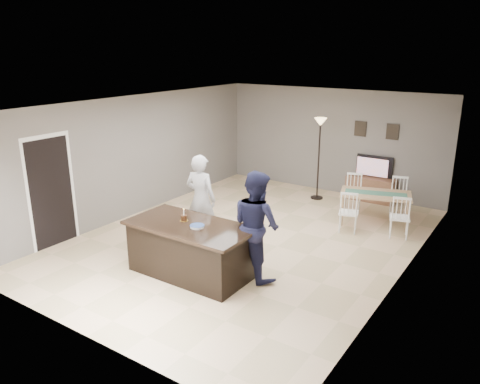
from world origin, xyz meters
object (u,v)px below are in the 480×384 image
Objects in this scene: woman at (201,199)px; floor_lamp at (320,137)px; kitchen_island at (191,249)px; man at (256,225)px; plate_stack at (197,226)px; tv_console at (370,189)px; birthday_cake at (184,218)px; television at (373,167)px; dining_table at (375,198)px.

floor_lamp is (0.74, 3.80, 0.71)m from woman.
kitchen_island is 1.17× the size of man.
plate_stack reaches higher than kitchen_island.
kitchen_island is at bearing 116.01° from woman.
man reaches higher than plate_stack.
floor_lamp is (-1.19, -0.57, 1.29)m from tv_console.
man is 1.24m from birthday_cake.
man reaches higher than tv_console.
floor_lamp reaches higher than plate_stack.
tv_console is 0.68× the size of woman.
kitchen_island is 2.35× the size of television.
television is at bearing -72.78° from man.
television is 3.80× the size of plate_stack.
woman is 8.11× the size of birthday_cake.
woman reaches higher than tv_console.
television is at bearing 77.99° from kitchen_island.
birthday_cake reaches higher than dining_table.
woman is 3.83m from dining_table.
man reaches higher than birthday_cake.
plate_stack is 0.12× the size of floor_lamp.
tv_console is at bearing 75.73° from birthday_cake.
kitchen_island is at bearing -130.74° from dining_table.
television reaches higher than dining_table.
birthday_cake is (-1.15, -0.47, 0.03)m from man.
plate_stack reaches higher than dining_table.
dining_table is at bearing -27.52° from floor_lamp.
plate_stack is 4.43m from dining_table.
man is 7.62× the size of plate_stack.
plate_stack is 5.08m from floor_lamp.
tv_console is 5.73m from plate_stack.
plate_stack is at bearing 79.82° from television.
television is at bearing 94.00° from dining_table.
man is (1.67, -0.65, 0.04)m from woman.
woman reaches higher than television.
kitchen_island is 5.78m from television.
floor_lamp reaches higher than man.
birthday_cake is (-0.20, 0.08, 0.50)m from kitchen_island.
plate_stack is at bearing -128.39° from dining_table.
man is 0.89× the size of floor_lamp.
tv_console is 1.64m from dining_table.
floor_lamp is at bearing -154.25° from tv_console.
tv_console is 0.65× the size of man.
kitchen_island is 1.22× the size of woman.
dining_table is at bearing 68.47° from plate_stack.
man is at bearing -120.46° from dining_table.
birthday_cake is at bearing 75.90° from television.
floor_lamp reaches higher than tv_console.
woman is (-1.92, -4.44, 0.02)m from television.
woman is 7.33× the size of plate_stack.
tv_console is 5.51× the size of birthday_cake.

